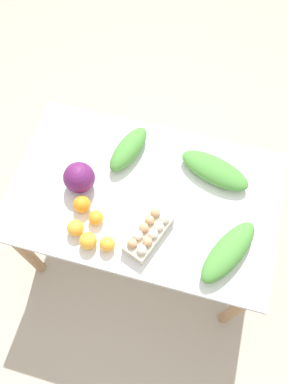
# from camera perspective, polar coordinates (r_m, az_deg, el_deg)

# --- Properties ---
(ground_plane) EXTENTS (8.00, 8.00, 0.00)m
(ground_plane) POSITION_cam_1_polar(r_m,az_deg,el_deg) (2.48, -0.00, -7.44)
(ground_plane) COLOR #B2A899
(dining_table) EXTENTS (1.29, 0.81, 0.73)m
(dining_table) POSITION_cam_1_polar(r_m,az_deg,el_deg) (1.90, -0.00, -1.60)
(dining_table) COLOR silver
(dining_table) RESTS_ON ground_plane
(cabbage_purple) EXTENTS (0.15, 0.15, 0.15)m
(cabbage_purple) POSITION_cam_1_polar(r_m,az_deg,el_deg) (1.79, -9.86, 2.17)
(cabbage_purple) COLOR #601E5B
(cabbage_purple) RESTS_ON dining_table
(egg_carton) EXTENTS (0.20, 0.28, 0.09)m
(egg_carton) POSITION_cam_1_polar(r_m,az_deg,el_deg) (1.69, 0.70, -6.24)
(egg_carton) COLOR beige
(egg_carton) RESTS_ON dining_table
(greens_bunch_scallion) EXTENTS (0.19, 0.31, 0.09)m
(greens_bunch_scallion) POSITION_cam_1_polar(r_m,az_deg,el_deg) (1.88, -2.37, 6.56)
(greens_bunch_scallion) COLOR #4C933D
(greens_bunch_scallion) RESTS_ON dining_table
(greens_bunch_chard) EXTENTS (0.38, 0.24, 0.08)m
(greens_bunch_chard) POSITION_cam_1_polar(r_m,az_deg,el_deg) (1.85, 10.72, 3.27)
(greens_bunch_chard) COLOR #4C933D
(greens_bunch_chard) RESTS_ON dining_table
(greens_bunch_dandelion) EXTENTS (0.27, 0.37, 0.09)m
(greens_bunch_dandelion) POSITION_cam_1_polar(r_m,az_deg,el_deg) (1.70, 12.73, -8.89)
(greens_bunch_dandelion) COLOR #4C933D
(greens_bunch_dandelion) RESTS_ON dining_table
(orange_0) EXTENTS (0.08, 0.08, 0.08)m
(orange_0) POSITION_cam_1_polar(r_m,az_deg,el_deg) (1.73, -10.43, -5.42)
(orange_0) COLOR #F9A833
(orange_0) RESTS_ON dining_table
(orange_1) EXTENTS (0.07, 0.07, 0.07)m
(orange_1) POSITION_cam_1_polar(r_m,az_deg,el_deg) (1.74, -7.35, -3.90)
(orange_1) COLOR orange
(orange_1) RESTS_ON dining_table
(orange_2) EXTENTS (0.07, 0.07, 0.07)m
(orange_2) POSITION_cam_1_polar(r_m,az_deg,el_deg) (1.69, -5.61, -7.93)
(orange_2) COLOR #F9A833
(orange_2) RESTS_ON dining_table
(orange_3) EXTENTS (0.08, 0.08, 0.08)m
(orange_3) POSITION_cam_1_polar(r_m,az_deg,el_deg) (1.76, -9.46, -1.86)
(orange_3) COLOR orange
(orange_3) RESTS_ON dining_table
(orange_4) EXTENTS (0.08, 0.08, 0.08)m
(orange_4) POSITION_cam_1_polar(r_m,az_deg,el_deg) (1.70, -8.54, -7.37)
(orange_4) COLOR #F9A833
(orange_4) RESTS_ON dining_table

